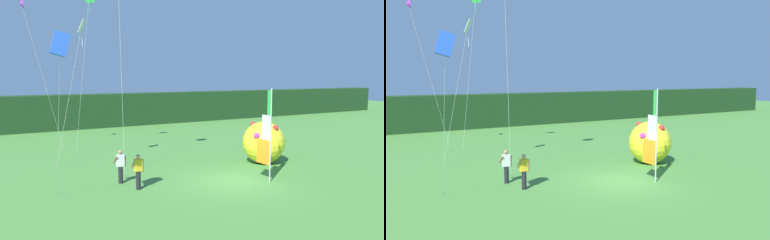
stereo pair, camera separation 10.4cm
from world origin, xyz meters
The scene contains 11 objects.
ground_plane centered at (0.00, 0.00, 0.00)m, with size 120.00×120.00×0.00m, color #478438.
distant_treeline centered at (0.00, 22.77, 1.64)m, with size 80.00×2.40×3.27m, color #193819.
banner_flag centered at (1.45, -0.75, 2.17)m, with size 0.06×1.03×4.52m.
person_near_banner centered at (-4.47, 0.99, 0.86)m, with size 0.55×0.48×1.62m.
person_mid_field centered at (-4.84, 2.34, 0.86)m, with size 0.55×0.48×1.61m.
person_far_left centered at (5.75, 3.90, 0.83)m, with size 0.55×0.48×1.56m.
inflatable_balloon centered at (3.82, 2.26, 1.24)m, with size 2.46×2.46×2.46m.
kite_purple_delta_0 centered at (-7.78, 11.88, 9.46)m, with size 2.42×0.58×9.87m.
kite_white_diamond_1 centered at (-5.63, 6.09, 7.20)m, with size 1.73×1.16×8.08m.
kite_blue_box_2 centered at (-8.14, -1.57, 6.13)m, with size 0.73×3.91×6.58m.
kite_green_diamond_3 centered at (-4.05, 10.26, 9.50)m, with size 1.35×0.98×10.59m.
Camera 1 is at (-10.67, -14.83, 5.12)m, focal length 35.87 mm.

